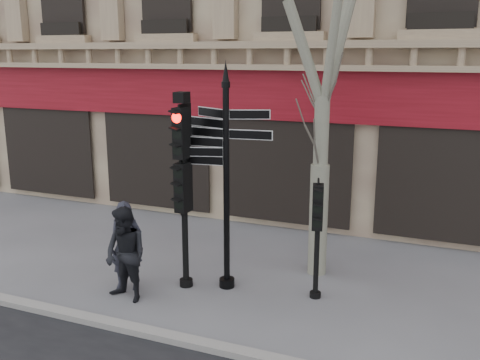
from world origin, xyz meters
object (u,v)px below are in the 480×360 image
object	(u,v)px
traffic_signal_secondary	(318,219)
pedestrian_b	(126,255)
fingerpost	(226,139)
traffic_signal_main	(183,167)
pedestrian_a	(126,246)

from	to	relation	value
traffic_signal_secondary	pedestrian_b	distance (m)	3.70
fingerpost	traffic_signal_main	xyz separation A→B (m)	(-0.79, -0.28, -0.56)
pedestrian_b	traffic_signal_main	bearing A→B (deg)	65.34
traffic_signal_secondary	pedestrian_b	world-z (taller)	traffic_signal_secondary
traffic_signal_main	traffic_signal_secondary	size ratio (longest dim) A/B	1.73
fingerpost	pedestrian_b	size ratio (longest dim) A/B	2.46
traffic_signal_secondary	traffic_signal_main	bearing A→B (deg)	176.34
traffic_signal_main	traffic_signal_secondary	distance (m)	2.77
traffic_signal_secondary	pedestrian_a	size ratio (longest dim) A/B	1.26
traffic_signal_main	pedestrian_b	world-z (taller)	traffic_signal_main
traffic_signal_main	pedestrian_a	xyz separation A→B (m)	(-1.05, -0.54, -1.58)
pedestrian_a	fingerpost	bearing A→B (deg)	2.34
pedestrian_b	fingerpost	bearing A→B (deg)	51.88
traffic_signal_main	pedestrian_a	bearing A→B (deg)	-150.43
pedestrian_a	pedestrian_b	size ratio (longest dim) A/B	0.98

